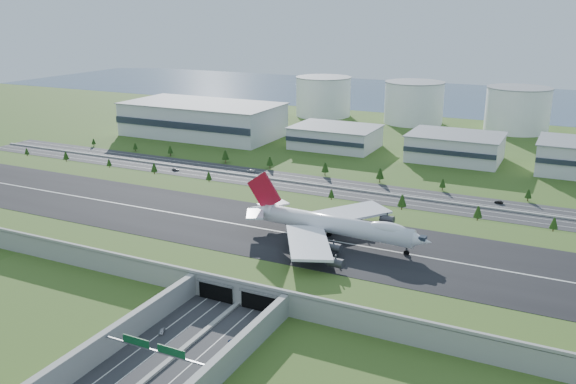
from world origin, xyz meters
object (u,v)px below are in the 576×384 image
at_px(car_2, 237,340).
at_px(car_4, 175,169).
at_px(car_0, 162,331).
at_px(car_5, 499,202).
at_px(boeing_747, 334,225).
at_px(fuel_tank_a, 323,97).
at_px(car_7, 251,171).

relative_size(car_2, car_4, 1.15).
bearing_deg(car_2, car_0, 34.44).
height_order(car_0, car_5, car_5).
bearing_deg(car_4, boeing_747, -121.73).
xyz_separation_m(car_0, car_2, (23.97, 5.43, 0.11)).
height_order(fuel_tank_a, car_0, fuel_tank_a).
distance_m(fuel_tank_a, car_4, 224.48).
relative_size(car_4, car_7, 0.87).
bearing_deg(car_4, car_2, -139.21).
xyz_separation_m(boeing_747, car_2, (-2.60, -71.89, -14.05)).
height_order(car_0, car_7, car_7).
relative_size(fuel_tank_a, car_0, 12.77).
bearing_deg(car_0, car_4, 102.81).
bearing_deg(boeing_747, car_5, 67.52).
height_order(car_2, car_4, car_4).
bearing_deg(car_0, car_2, -9.25).
relative_size(car_0, car_2, 0.70).
bearing_deg(car_2, car_4, -27.24).
xyz_separation_m(boeing_747, car_0, (-26.58, -77.31, -14.16)).
bearing_deg(car_0, fuel_tank_a, 83.63).
distance_m(fuel_tank_a, boeing_747, 337.34).
bearing_deg(car_5, car_4, -79.05).
bearing_deg(car_5, car_7, -84.23).
height_order(fuel_tank_a, car_4, fuel_tank_a).
xyz_separation_m(car_2, car_4, (-137.15, 157.30, 0.05)).
relative_size(car_2, car_7, 1.01).
xyz_separation_m(fuel_tank_a, car_7, (38.62, -206.11, -16.58)).
bearing_deg(car_2, fuel_tank_a, -49.19).
relative_size(fuel_tank_a, car_2, 8.98).
distance_m(fuel_tank_a, car_0, 401.75).
xyz_separation_m(car_4, car_5, (189.58, 19.34, -0.09)).
xyz_separation_m(fuel_tank_a, car_5, (184.65, -204.47, -16.65)).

